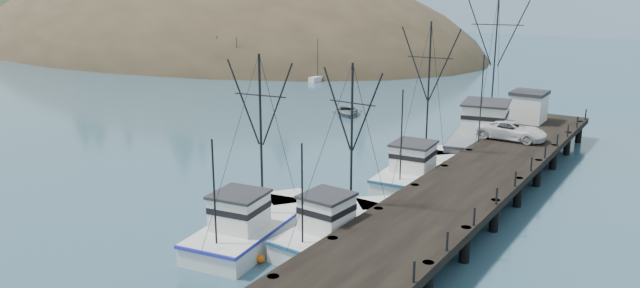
% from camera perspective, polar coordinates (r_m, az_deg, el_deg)
% --- Properties ---
extents(ground, '(400.00, 400.00, 0.00)m').
position_cam_1_polar(ground, '(38.71, -14.34, -7.89)').
color(ground, '#2C4F63').
rests_on(ground, ground).
extents(pier, '(6.00, 44.00, 2.00)m').
position_cam_1_polar(pier, '(43.85, 14.45, -2.84)').
color(pier, black).
rests_on(pier, ground).
extents(headland, '(134.80, 78.00, 51.00)m').
position_cam_1_polar(headland, '(145.63, -12.00, 6.95)').
color(headland, '#382D1E').
rests_on(headland, ground).
extents(distant_ridge_far, '(180.00, 25.00, 18.00)m').
position_cam_1_polar(distant_ridge_far, '(219.79, 15.25, 10.52)').
color(distant_ridge_far, silver).
rests_on(distant_ridge_far, ground).
extents(moored_sailboats, '(21.05, 20.09, 6.35)m').
position_cam_1_polar(moored_sailboats, '(101.11, -4.60, 6.66)').
color(moored_sailboats, silver).
rests_on(moored_sailboats, ground).
extents(trawler_near, '(3.92, 10.34, 10.59)m').
position_cam_1_polar(trawler_near, '(36.07, 1.96, -7.72)').
color(trawler_near, silver).
rests_on(trawler_near, ground).
extents(trawler_mid, '(4.99, 11.17, 11.01)m').
position_cam_1_polar(trawler_mid, '(36.69, -6.02, -7.40)').
color(trawler_mid, silver).
rests_on(trawler_mid, ground).
extents(trawler_far, '(4.60, 11.93, 12.07)m').
position_cam_1_polar(trawler_far, '(47.37, 9.13, -2.33)').
color(trawler_far, silver).
rests_on(trawler_far, ground).
extents(work_vessel, '(7.82, 17.18, 14.09)m').
position_cam_1_polar(work_vessel, '(57.69, 15.04, 0.87)').
color(work_vessel, slate).
rests_on(work_vessel, ground).
extents(pier_shed, '(3.00, 3.20, 2.80)m').
position_cam_1_polar(pier_shed, '(60.12, 18.53, 3.30)').
color(pier_shed, silver).
rests_on(pier_shed, pier).
extents(pickup_truck, '(5.57, 2.61, 1.54)m').
position_cam_1_polar(pickup_truck, '(52.96, 17.12, 1.21)').
color(pickup_truck, silver).
rests_on(pickup_truck, pier).
extents(motorboat, '(5.78, 6.19, 1.04)m').
position_cam_1_polar(motorboat, '(69.69, 2.53, 2.70)').
color(motorboat, '#585E62').
rests_on(motorboat, ground).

